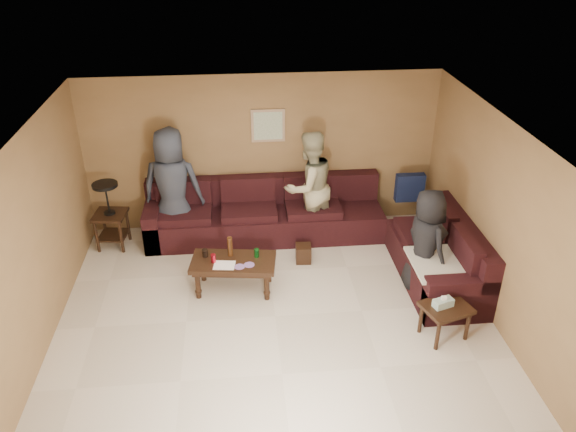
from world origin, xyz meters
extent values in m
plane|color=beige|center=(0.00, 0.00, 0.00)|extent=(5.50, 5.50, 0.00)
cube|color=white|center=(0.00, 0.00, 2.45)|extent=(5.50, 5.00, 0.10)
cube|color=olive|center=(0.00, 2.50, 1.25)|extent=(5.50, 0.10, 2.50)
cube|color=olive|center=(0.00, -2.50, 1.25)|extent=(5.50, 0.10, 2.50)
cube|color=olive|center=(-2.75, 0.00, 1.25)|extent=(0.10, 5.00, 2.50)
cube|color=olive|center=(2.75, 0.00, 1.25)|extent=(0.10, 5.00, 2.50)
cube|color=black|center=(0.00, 2.05, 0.23)|extent=(3.70, 0.90, 0.45)
cube|color=black|center=(0.00, 2.38, 0.68)|extent=(3.70, 0.24, 0.45)
cube|color=black|center=(-1.73, 2.05, 0.32)|extent=(0.24, 0.90, 0.63)
cube|color=black|center=(2.30, 0.60, 0.23)|extent=(0.90, 2.00, 0.45)
cube|color=black|center=(2.63, 0.60, 0.68)|extent=(0.24, 2.00, 0.45)
cube|color=black|center=(2.30, -0.28, 0.32)|extent=(0.90, 0.24, 0.63)
cube|color=#131B3C|center=(2.30, 2.05, 0.75)|extent=(0.45, 0.14, 0.45)
cube|color=beige|center=(2.30, 0.15, 0.58)|extent=(1.00, 0.85, 0.04)
cube|color=black|center=(-0.51, 0.64, 0.44)|extent=(1.19, 0.71, 0.06)
cube|color=black|center=(-0.51, 0.64, 0.38)|extent=(1.10, 0.62, 0.05)
cylinder|color=black|center=(-1.00, 0.50, 0.21)|extent=(0.07, 0.07, 0.41)
cylinder|color=black|center=(-0.08, 0.38, 0.21)|extent=(0.07, 0.07, 0.41)
cylinder|color=black|center=(-0.94, 0.91, 0.21)|extent=(0.07, 0.07, 0.41)
cylinder|color=black|center=(-0.03, 0.79, 0.21)|extent=(0.07, 0.07, 0.41)
cylinder|color=red|center=(-0.77, 0.63, 0.53)|extent=(0.07, 0.07, 0.12)
cylinder|color=#147324|center=(-0.19, 0.70, 0.53)|extent=(0.07, 0.07, 0.12)
cylinder|color=#361D0C|center=(-0.55, 0.77, 0.61)|extent=(0.07, 0.07, 0.28)
cylinder|color=black|center=(-0.89, 0.78, 0.53)|extent=(0.08, 0.08, 0.11)
cube|color=white|center=(-0.63, 0.53, 0.47)|extent=(0.31, 0.25, 0.00)
cylinder|color=#CD488D|center=(-0.43, 0.48, 0.48)|extent=(0.14, 0.14, 0.01)
cylinder|color=#CD488D|center=(-0.30, 0.51, 0.48)|extent=(0.14, 0.14, 0.01)
cube|color=black|center=(-2.36, 1.98, 0.54)|extent=(0.52, 0.52, 0.05)
cube|color=black|center=(-2.36, 1.98, 0.19)|extent=(0.46, 0.46, 0.03)
cylinder|color=black|center=(-2.57, 1.81, 0.27)|extent=(0.05, 0.05, 0.54)
cylinder|color=black|center=(-2.19, 1.77, 0.27)|extent=(0.05, 0.05, 0.54)
cylinder|color=black|center=(-2.52, 2.18, 0.27)|extent=(0.05, 0.05, 0.54)
cylinder|color=black|center=(-2.15, 2.14, 0.27)|extent=(0.05, 0.05, 0.54)
cylinder|color=black|center=(-2.36, 1.98, 0.58)|extent=(0.17, 0.17, 0.03)
cylinder|color=black|center=(-2.36, 1.98, 0.82)|extent=(0.03, 0.03, 0.45)
cylinder|color=black|center=(-2.36, 1.98, 1.04)|extent=(0.37, 0.37, 0.05)
cube|color=black|center=(2.02, -0.57, 0.43)|extent=(0.66, 0.59, 0.05)
cylinder|color=black|center=(1.87, -0.79, 0.21)|extent=(0.05, 0.05, 0.43)
cylinder|color=black|center=(2.28, -0.66, 0.21)|extent=(0.05, 0.05, 0.43)
cylinder|color=black|center=(1.76, -0.47, 0.21)|extent=(0.05, 0.05, 0.43)
cylinder|color=black|center=(2.18, -0.34, 0.21)|extent=(0.05, 0.05, 0.43)
cube|color=silver|center=(1.97, -0.57, 0.50)|extent=(0.27, 0.19, 0.10)
cube|color=white|center=(1.97, -0.57, 0.57)|extent=(0.06, 0.04, 0.05)
cube|color=black|center=(0.52, 1.25, 0.13)|extent=(0.24, 0.24, 0.27)
cube|color=tan|center=(0.10, 2.48, 1.70)|extent=(0.52, 0.03, 0.52)
cube|color=silver|center=(0.10, 2.46, 1.70)|extent=(0.44, 0.01, 0.44)
imported|color=#2D323E|center=(-1.39, 2.05, 0.93)|extent=(0.97, 0.69, 1.86)
imported|color=tan|center=(0.68, 1.95, 0.89)|extent=(1.08, 1.00, 1.77)
imported|color=black|center=(2.03, 0.40, 0.75)|extent=(0.68, 0.85, 1.51)
camera|label=1|loc=(-0.39, -5.71, 4.62)|focal=35.00mm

